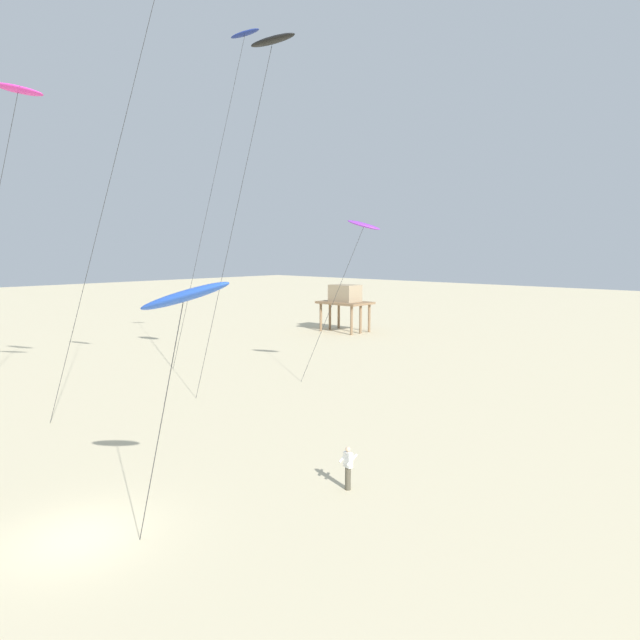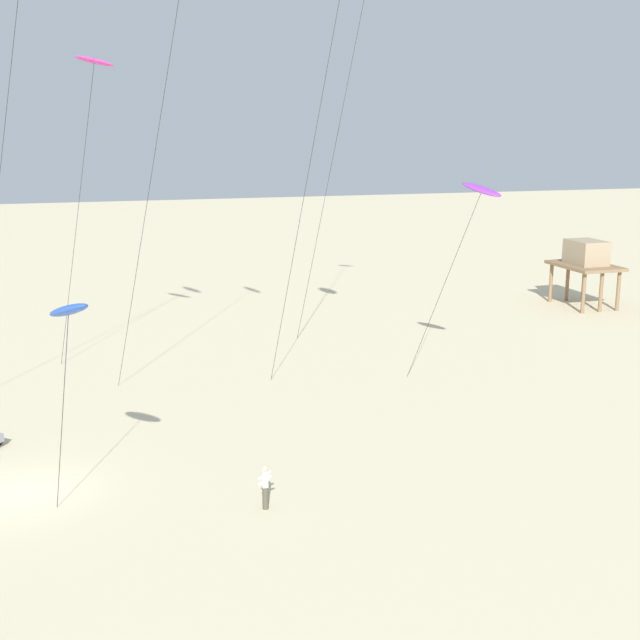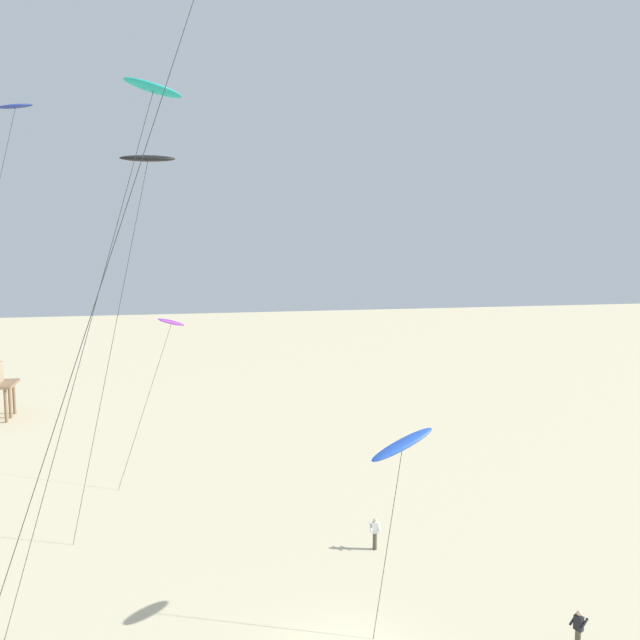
% 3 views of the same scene
% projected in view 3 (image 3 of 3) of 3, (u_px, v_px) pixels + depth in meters
% --- Properties ---
extents(kite_blue, '(3.23, 1.79, 8.21)m').
position_uv_depth(kite_blue, '(402.00, 445.00, 25.80)').
color(kite_blue, blue).
rests_on(kite_blue, ground).
extents(kite_purple, '(4.66, 3.13, 11.00)m').
position_uv_depth(kite_purple, '(171.00, 324.00, 42.77)').
color(kite_purple, purple).
rests_on(kite_purple, ground).
extents(kite_black, '(5.85, 3.37, 20.60)m').
position_uv_depth(kite_black, '(147.00, 161.00, 34.70)').
color(kite_black, black).
rests_on(kite_black, ground).
extents(kite_teal, '(7.62, 4.65, 22.89)m').
position_uv_depth(kite_teal, '(151.00, 96.00, 27.88)').
color(kite_teal, teal).
rests_on(kite_teal, ground).
extents(kite_navy, '(6.23, 3.98, 23.97)m').
position_uv_depth(kite_navy, '(13.00, 117.00, 36.90)').
color(kite_navy, navy).
rests_on(kite_navy, ground).
extents(kite_flyer_nearest, '(0.61, 0.59, 1.67)m').
position_uv_depth(kite_flyer_nearest, '(375.00, 533.00, 32.95)').
color(kite_flyer_nearest, '#4C4738').
rests_on(kite_flyer_nearest, ground).
extents(kite_flyer_middle, '(0.67, 0.68, 1.67)m').
position_uv_depth(kite_flyer_middle, '(578.00, 630.00, 24.61)').
color(kite_flyer_middle, '#4C4738').
rests_on(kite_flyer_middle, ground).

